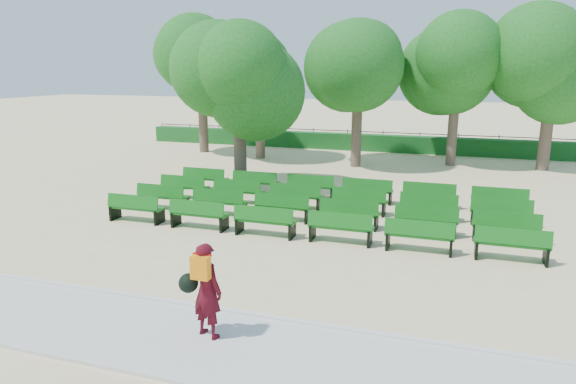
% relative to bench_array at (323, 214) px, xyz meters
% --- Properties ---
extents(ground, '(120.00, 120.00, 0.00)m').
position_rel_bench_array_xyz_m(ground, '(-1.10, -0.56, -0.09)').
color(ground, beige).
extents(paving, '(30.00, 2.20, 0.06)m').
position_rel_bench_array_xyz_m(paving, '(-1.10, -7.96, -0.06)').
color(paving, beige).
rests_on(paving, ground).
extents(curb, '(30.00, 0.12, 0.10)m').
position_rel_bench_array_xyz_m(curb, '(-1.10, -6.81, -0.04)').
color(curb, silver).
rests_on(curb, ground).
extents(hedge, '(26.00, 0.70, 0.90)m').
position_rel_bench_array_xyz_m(hedge, '(-1.10, 13.44, 0.36)').
color(hedge, '#16551E').
rests_on(hedge, ground).
extents(fence, '(26.00, 0.10, 1.02)m').
position_rel_bench_array_xyz_m(fence, '(-1.10, 13.84, -0.09)').
color(fence, black).
rests_on(fence, ground).
extents(tree_line, '(21.80, 6.80, 7.04)m').
position_rel_bench_array_xyz_m(tree_line, '(-1.10, 9.44, -0.09)').
color(tree_line, '#1C631D').
rests_on(tree_line, ground).
extents(bench_array, '(1.69, 0.55, 1.06)m').
position_rel_bench_array_xyz_m(bench_array, '(0.00, 0.00, 0.00)').
color(bench_array, '#116216').
rests_on(bench_array, ground).
extents(tree_among, '(3.93, 3.93, 5.65)m').
position_rel_bench_array_xyz_m(tree_among, '(-3.98, 2.87, 3.76)').
color(tree_among, brown).
rests_on(tree_among, ground).
extents(person, '(0.82, 0.56, 1.65)m').
position_rel_bench_array_xyz_m(person, '(-0.06, -7.74, 0.83)').
color(person, '#440913').
rests_on(person, ground).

